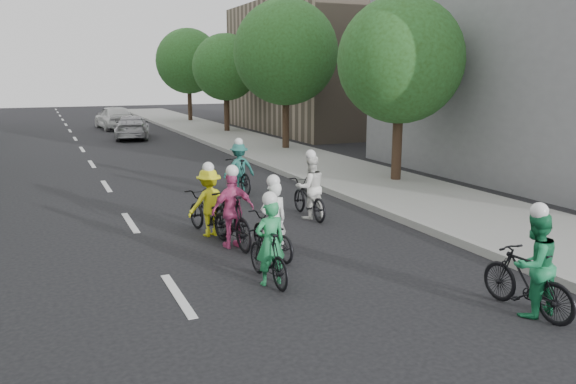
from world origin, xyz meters
TOP-DOWN VIEW (x-y plane):
  - ground at (0.00, 0.00)m, footprint 120.00×120.00m
  - sidewalk_right at (8.00, 10.00)m, footprint 4.00×80.00m
  - curb_right at (6.05, 10.00)m, footprint 0.18×80.00m
  - bldg_se at (16.00, 24.00)m, footprint 10.00×14.00m
  - tree_r_0 at (8.80, 6.60)m, footprint 4.00×4.00m
  - tree_r_1 at (8.80, 15.60)m, footprint 4.80×4.80m
  - tree_r_2 at (8.80, 24.60)m, footprint 4.00×4.00m
  - tree_r_3 at (8.80, 33.60)m, footprint 4.80×4.80m
  - cyclist_0 at (2.18, 1.24)m, footprint 0.72×1.69m
  - cyclist_1 at (4.64, -2.84)m, footprint 0.80×1.69m
  - cyclist_2 at (3.58, 7.28)m, footprint 1.04×1.80m
  - cyclist_3 at (1.46, 3.21)m, footprint 1.07×1.93m
  - cyclist_4 at (1.67, 2.18)m, footprint 0.96×1.94m
  - cyclist_5 at (1.57, -0.08)m, footprint 0.55×1.57m
  - cyclist_6 at (4.20, 3.70)m, footprint 0.78×1.82m
  - follow_car_lead at (3.00, 23.83)m, footprint 2.62×4.70m
  - follow_car_trail at (2.81, 30.12)m, footprint 2.33×4.79m

SIDE VIEW (x-z plane):
  - ground at x=0.00m, z-range 0.00..0.00m
  - sidewalk_right at x=8.00m, z-range 0.00..0.15m
  - curb_right at x=6.05m, z-range 0.00..0.18m
  - cyclist_0 at x=2.18m, z-range -0.29..1.36m
  - cyclist_5 at x=1.57m, z-range -0.24..1.38m
  - cyclist_3 at x=1.46m, z-range -0.23..1.44m
  - cyclist_6 at x=4.20m, z-range -0.25..1.47m
  - follow_car_lead at x=3.00m, z-range 0.00..1.29m
  - cyclist_1 at x=4.64m, z-range -0.21..1.51m
  - cyclist_2 at x=3.58m, z-range -0.19..1.49m
  - cyclist_4 at x=1.67m, z-range -0.21..1.52m
  - follow_car_trail at x=2.81m, z-range 0.00..1.57m
  - tree_r_0 at x=8.80m, z-range 0.98..6.95m
  - tree_r_2 at x=8.80m, z-range 0.98..6.95m
  - bldg_se at x=16.00m, z-range 0.00..8.00m
  - tree_r_1 at x=8.80m, z-range 1.05..7.98m
  - tree_r_3 at x=8.80m, z-range 1.05..7.98m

